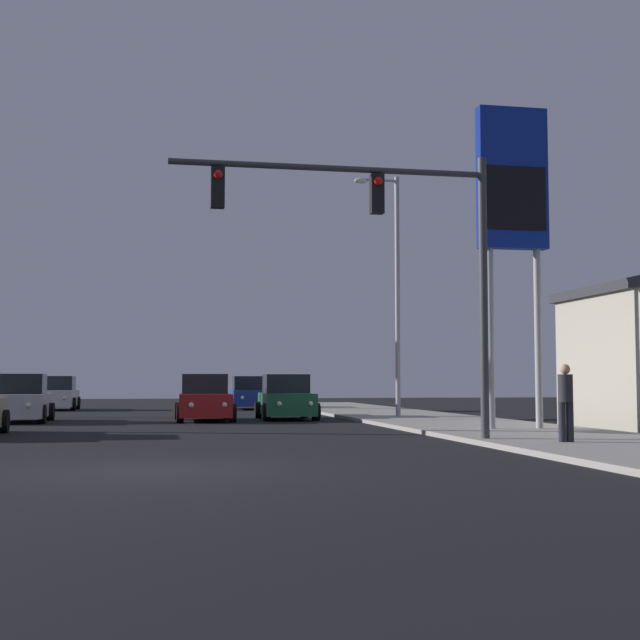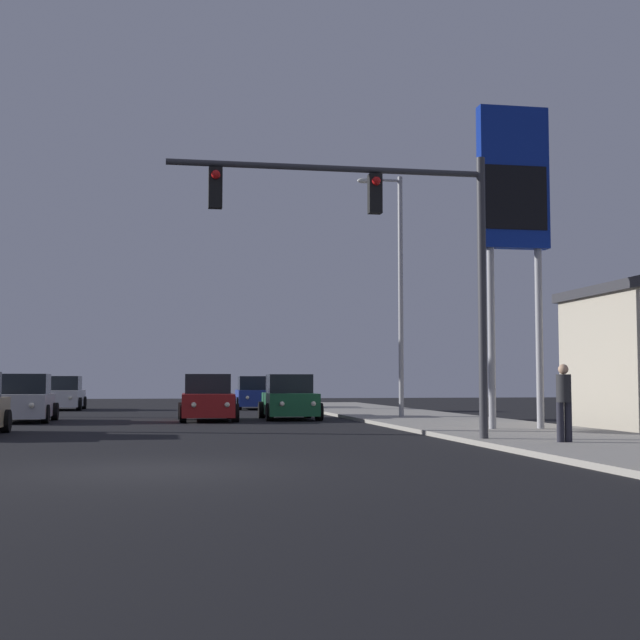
# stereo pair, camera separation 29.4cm
# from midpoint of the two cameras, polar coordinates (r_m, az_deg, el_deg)

# --- Properties ---
(ground_plane) EXTENTS (120.00, 120.00, 0.00)m
(ground_plane) POSITION_cam_midpoint_polar(r_m,az_deg,el_deg) (14.65, -10.22, -9.44)
(ground_plane) COLOR black
(sidewalk_right) EXTENTS (5.00, 60.00, 0.12)m
(sidewalk_right) POSITION_cam_midpoint_polar(r_m,az_deg,el_deg) (26.37, 11.17, -6.83)
(sidewalk_right) COLOR #9E998E
(sidewalk_right) RESTS_ON ground
(car_green) EXTENTS (2.04, 4.34, 1.68)m
(car_green) POSITION_cam_midpoint_polar(r_m,az_deg,el_deg) (33.50, -1.72, -5.07)
(car_green) COLOR #195933
(car_green) RESTS_ON ground
(car_white) EXTENTS (2.04, 4.32, 1.68)m
(car_white) POSITION_cam_midpoint_polar(r_m,az_deg,el_deg) (46.27, -15.94, -4.61)
(car_white) COLOR silver
(car_white) RESTS_ON ground
(car_blue) EXTENTS (2.04, 4.34, 1.68)m
(car_blue) POSITION_cam_midpoint_polar(r_m,az_deg,el_deg) (45.77, -4.03, -4.76)
(car_blue) COLOR navy
(car_blue) RESTS_ON ground
(car_silver) EXTENTS (2.04, 4.34, 1.68)m
(car_silver) POSITION_cam_midpoint_polar(r_m,az_deg,el_deg) (32.93, -18.17, -4.90)
(car_silver) COLOR #B7B7BC
(car_silver) RESTS_ON ground
(car_red) EXTENTS (2.04, 4.34, 1.68)m
(car_red) POSITION_cam_midpoint_polar(r_m,az_deg,el_deg) (32.48, -6.95, -5.08)
(car_red) COLOR maroon
(car_red) RESTS_ON ground
(traffic_light_mast) EXTENTS (7.32, 0.36, 6.50)m
(traffic_light_mast) POSITION_cam_midpoint_polar(r_m,az_deg,el_deg) (20.40, 5.17, 5.40)
(traffic_light_mast) COLOR #38383D
(traffic_light_mast) RESTS_ON sidewalk_right
(street_lamp) EXTENTS (1.74, 0.24, 9.00)m
(street_lamp) POSITION_cam_midpoint_polar(r_m,az_deg,el_deg) (33.43, 5.21, 2.42)
(street_lamp) COLOR #99999E
(street_lamp) RESTS_ON sidewalk_right
(gas_station_sign) EXTENTS (2.00, 0.42, 9.00)m
(gas_station_sign) POSITION_cam_midpoint_polar(r_m,az_deg,el_deg) (25.76, 12.60, 7.79)
(gas_station_sign) COLOR #99999E
(gas_station_sign) RESTS_ON sidewalk_right
(pedestrian_on_sidewalk) EXTENTS (0.34, 0.32, 1.67)m
(pedestrian_on_sidewalk) POSITION_cam_midpoint_polar(r_m,az_deg,el_deg) (19.94, 15.75, -4.90)
(pedestrian_on_sidewalk) COLOR #23232D
(pedestrian_on_sidewalk) RESTS_ON sidewalk_right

